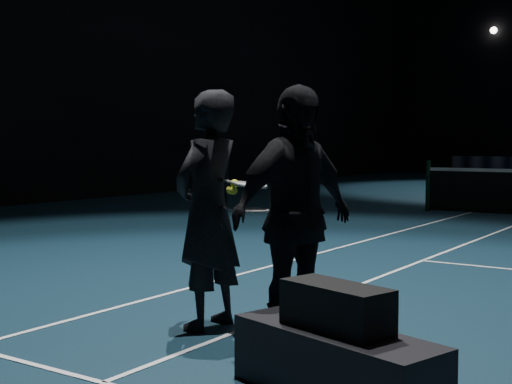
% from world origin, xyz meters
% --- Properties ---
extents(wall_left, '(0.00, 36.00, 36.00)m').
position_xyz_m(wall_left, '(-15.00, 0.00, 5.00)').
color(wall_left, black).
rests_on(wall_left, ground).
extents(net_post_left, '(0.10, 0.10, 1.10)m').
position_xyz_m(net_post_left, '(-6.40, 0.00, 0.55)').
color(net_post_left, black).
rests_on(net_post_left, floor).
extents(player_bench, '(1.42, 0.82, 0.40)m').
position_xyz_m(player_bench, '(-2.79, -11.32, 0.20)').
color(player_bench, black).
rests_on(player_bench, floor).
extents(racket_bag, '(0.73, 0.47, 0.27)m').
position_xyz_m(racket_bag, '(-2.79, -11.32, 0.54)').
color(racket_bag, black).
rests_on(racket_bag, player_bench).
extents(bag_signature, '(0.30, 0.09, 0.09)m').
position_xyz_m(bag_signature, '(-2.79, -11.47, 0.54)').
color(bag_signature, white).
rests_on(bag_signature, racket_bag).
extents(player_a, '(0.46, 0.70, 1.91)m').
position_xyz_m(player_a, '(-4.38, -10.46, 0.95)').
color(player_a, black).
rests_on(player_a, floor).
extents(player_b, '(0.74, 1.20, 1.91)m').
position_xyz_m(player_b, '(-3.53, -10.54, 0.95)').
color(player_b, black).
rests_on(player_b, floor).
extents(racket_lower, '(0.70, 0.28, 0.03)m').
position_xyz_m(racket_lower, '(-3.93, -10.51, 0.98)').
color(racket_lower, black).
rests_on(racket_lower, player_a).
extents(racket_upper, '(0.68, 0.24, 0.10)m').
position_xyz_m(racket_upper, '(-3.98, -10.46, 1.17)').
color(racket_upper, black).
rests_on(racket_upper, player_b).
extents(tennis_balls, '(0.12, 0.10, 0.12)m').
position_xyz_m(tennis_balls, '(-4.13, -10.48, 1.14)').
color(tennis_balls, '#C9D22C').
rests_on(tennis_balls, racket_upper).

